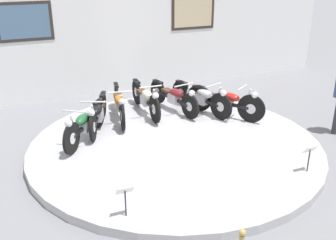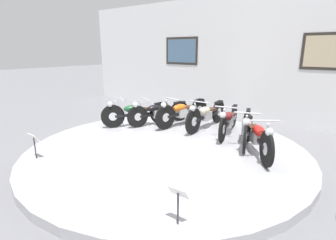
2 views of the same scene
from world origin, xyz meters
name	(u,v)px [view 2 (image 2 of 2)]	position (x,y,z in m)	size (l,w,h in m)	color
ground_plane	(167,154)	(0.00, 0.00, 0.00)	(60.00, 60.00, 0.00)	slate
display_platform	(167,150)	(0.00, 0.00, 0.08)	(5.96, 5.96, 0.17)	#ADADB2
back_wall	(244,57)	(0.00, 4.24, 1.99)	(14.00, 0.22, 3.97)	white
motorcycle_green	(136,112)	(-1.68, 0.82, 0.55)	(1.21, 1.64, 0.79)	black
motorcycle_black	(158,112)	(-1.29, 1.31, 0.53)	(0.82, 1.82, 0.78)	black
motorcycle_orange	(182,111)	(-0.70, 1.65, 0.56)	(0.56, 2.00, 0.81)	black
motorcycle_cream	(206,114)	(0.00, 1.77, 0.56)	(0.54, 2.01, 0.81)	black
motorcycle_maroon	(229,120)	(0.70, 1.65, 0.54)	(0.59, 1.94, 0.79)	black
motorcycle_silver	(247,126)	(1.28, 1.31, 0.55)	(0.73, 1.91, 0.80)	black
motorcycle_red	(257,135)	(1.67, 0.82, 0.56)	(1.19, 1.69, 0.81)	black
info_placard_front_left	(34,141)	(-1.69, -2.02, 0.53)	(0.26, 0.11, 0.51)	#333338
info_placard_front_centre	(178,197)	(1.69, -2.02, 0.53)	(0.26, 0.11, 0.51)	#333338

